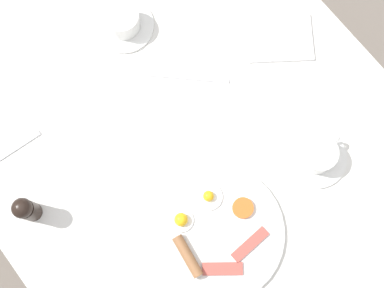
{
  "coord_description": "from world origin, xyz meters",
  "views": [
    {
      "loc": [
        0.18,
        0.23,
        1.99
      ],
      "look_at": [
        0.0,
        0.0,
        0.77
      ],
      "focal_mm": 50.0,
      "sensor_mm": 36.0,
      "label": 1
    }
  ],
  "objects_px": {
    "breakfast_plate": "(214,232)",
    "pepper_grinder": "(26,210)",
    "teacup_with_saucer_right": "(123,21)",
    "napkin_folded": "(280,38)",
    "teacup_with_saucer_left": "(317,155)",
    "knife_by_plate": "(188,77)",
    "spoon_for_tea": "(13,149)"
  },
  "relations": [
    {
      "from": "knife_by_plate",
      "to": "teacup_with_saucer_left",
      "type": "bearing_deg",
      "value": 108.22
    },
    {
      "from": "napkin_folded",
      "to": "knife_by_plate",
      "type": "relative_size",
      "value": 1.31
    },
    {
      "from": "teacup_with_saucer_right",
      "to": "breakfast_plate",
      "type": "bearing_deg",
      "value": 75.25
    },
    {
      "from": "breakfast_plate",
      "to": "knife_by_plate",
      "type": "xyz_separation_m",
      "value": [
        -0.19,
        -0.34,
        -0.01
      ]
    },
    {
      "from": "spoon_for_tea",
      "to": "teacup_with_saucer_right",
      "type": "bearing_deg",
      "value": -166.68
    },
    {
      "from": "knife_by_plate",
      "to": "napkin_folded",
      "type": "bearing_deg",
      "value": 166.25
    },
    {
      "from": "teacup_with_saucer_right",
      "to": "napkin_folded",
      "type": "bearing_deg",
      "value": 137.07
    },
    {
      "from": "napkin_folded",
      "to": "pepper_grinder",
      "type": "bearing_deg",
      "value": -1.49
    },
    {
      "from": "pepper_grinder",
      "to": "napkin_folded",
      "type": "xyz_separation_m",
      "value": [
        -0.73,
        0.02,
        -0.05
      ]
    },
    {
      "from": "pepper_grinder",
      "to": "napkin_folded",
      "type": "bearing_deg",
      "value": 178.51
    },
    {
      "from": "teacup_with_saucer_left",
      "to": "spoon_for_tea",
      "type": "bearing_deg",
      "value": -39.55
    },
    {
      "from": "napkin_folded",
      "to": "spoon_for_tea",
      "type": "relative_size",
      "value": 1.4
    },
    {
      "from": "teacup_with_saucer_left",
      "to": "breakfast_plate",
      "type": "bearing_deg",
      "value": -2.0
    },
    {
      "from": "teacup_with_saucer_left",
      "to": "spoon_for_tea",
      "type": "distance_m",
      "value": 0.72
    },
    {
      "from": "teacup_with_saucer_right",
      "to": "pepper_grinder",
      "type": "height_order",
      "value": "pepper_grinder"
    },
    {
      "from": "pepper_grinder",
      "to": "knife_by_plate",
      "type": "distance_m",
      "value": 0.49
    },
    {
      "from": "pepper_grinder",
      "to": "spoon_for_tea",
      "type": "distance_m",
      "value": 0.17
    },
    {
      "from": "pepper_grinder",
      "to": "spoon_for_tea",
      "type": "height_order",
      "value": "pepper_grinder"
    },
    {
      "from": "teacup_with_saucer_right",
      "to": "napkin_folded",
      "type": "xyz_separation_m",
      "value": [
        -0.29,
        0.27,
        -0.02
      ]
    },
    {
      "from": "teacup_with_saucer_left",
      "to": "teacup_with_saucer_right",
      "type": "xyz_separation_m",
      "value": [
        0.16,
        -0.55,
        0.0
      ]
    },
    {
      "from": "breakfast_plate",
      "to": "pepper_grinder",
      "type": "xyz_separation_m",
      "value": [
        0.3,
        -0.29,
        0.05
      ]
    },
    {
      "from": "teacup_with_saucer_right",
      "to": "pepper_grinder",
      "type": "xyz_separation_m",
      "value": [
        0.45,
        0.25,
        0.03
      ]
    },
    {
      "from": "breakfast_plate",
      "to": "teacup_with_saucer_left",
      "type": "xyz_separation_m",
      "value": [
        -0.3,
        0.01,
        0.02
      ]
    },
    {
      "from": "napkin_folded",
      "to": "knife_by_plate",
      "type": "height_order",
      "value": "napkin_folded"
    },
    {
      "from": "teacup_with_saucer_left",
      "to": "napkin_folded",
      "type": "distance_m",
      "value": 0.31
    },
    {
      "from": "teacup_with_saucer_right",
      "to": "knife_by_plate",
      "type": "distance_m",
      "value": 0.21
    },
    {
      "from": "pepper_grinder",
      "to": "teacup_with_saucer_left",
      "type": "bearing_deg",
      "value": 153.16
    },
    {
      "from": "teacup_with_saucer_left",
      "to": "napkin_folded",
      "type": "xyz_separation_m",
      "value": [
        -0.13,
        -0.29,
        -0.02
      ]
    },
    {
      "from": "teacup_with_saucer_left",
      "to": "knife_by_plate",
      "type": "relative_size",
      "value": 0.96
    },
    {
      "from": "teacup_with_saucer_right",
      "to": "napkin_folded",
      "type": "height_order",
      "value": "teacup_with_saucer_right"
    },
    {
      "from": "pepper_grinder",
      "to": "knife_by_plate",
      "type": "bearing_deg",
      "value": -175.28
    },
    {
      "from": "teacup_with_saucer_left",
      "to": "pepper_grinder",
      "type": "height_order",
      "value": "pepper_grinder"
    }
  ]
}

